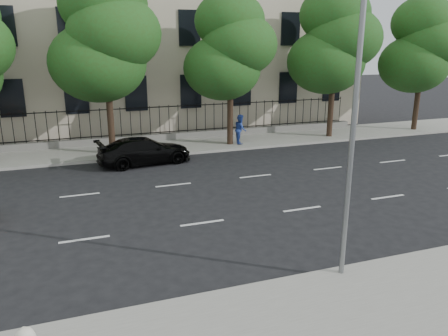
# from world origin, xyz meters

# --- Properties ---
(ground) EXTENTS (120.00, 120.00, 0.00)m
(ground) POSITION_xyz_m (0.00, 0.00, 0.00)
(ground) COLOR black
(ground) RESTS_ON ground
(near_sidewalk) EXTENTS (60.00, 4.00, 0.15)m
(near_sidewalk) POSITION_xyz_m (0.00, -4.00, 0.07)
(near_sidewalk) COLOR gray
(near_sidewalk) RESTS_ON ground
(far_sidewalk) EXTENTS (60.00, 4.00, 0.15)m
(far_sidewalk) POSITION_xyz_m (0.00, 14.00, 0.07)
(far_sidewalk) COLOR gray
(far_sidewalk) RESTS_ON ground
(lane_markings) EXTENTS (49.60, 4.62, 0.01)m
(lane_markings) POSITION_xyz_m (0.00, 4.75, 0.01)
(lane_markings) COLOR silver
(lane_markings) RESTS_ON ground
(masonry_building) EXTENTS (34.60, 12.11, 18.50)m
(masonry_building) POSITION_xyz_m (0.00, 22.95, 9.02)
(masonry_building) COLOR beige
(masonry_building) RESTS_ON ground
(iron_fence) EXTENTS (30.00, 0.50, 2.20)m
(iron_fence) POSITION_xyz_m (0.00, 15.70, 0.65)
(iron_fence) COLOR slate
(iron_fence) RESTS_ON far_sidewalk
(street_light) EXTENTS (0.25, 3.32, 8.05)m
(street_light) POSITION_xyz_m (2.50, -1.77, 5.15)
(street_light) COLOR slate
(street_light) RESTS_ON near_sidewalk
(tree_c) EXTENTS (5.89, 5.50, 9.80)m
(tree_c) POSITION_xyz_m (-1.96, 13.36, 6.41)
(tree_c) COLOR #382619
(tree_c) RESTS_ON far_sidewalk
(tree_d) EXTENTS (5.34, 4.94, 8.84)m
(tree_d) POSITION_xyz_m (5.04, 13.36, 5.84)
(tree_d) COLOR #382619
(tree_d) RESTS_ON far_sidewalk
(tree_e) EXTENTS (5.71, 5.31, 9.46)m
(tree_e) POSITION_xyz_m (12.04, 13.36, 6.20)
(tree_e) COLOR #382619
(tree_e) RESTS_ON far_sidewalk
(tree_f) EXTENTS (5.52, 5.12, 9.01)m
(tree_f) POSITION_xyz_m (19.04, 13.36, 5.88)
(tree_f) COLOR #382619
(tree_f) RESTS_ON far_sidewalk
(black_sedan) EXTENTS (5.05, 2.55, 1.41)m
(black_sedan) POSITION_xyz_m (-0.59, 10.97, 0.70)
(black_sedan) COLOR black
(black_sedan) RESTS_ON ground
(pedestrian_far) EXTENTS (0.86, 1.00, 1.79)m
(pedestrian_far) POSITION_xyz_m (5.63, 13.09, 1.04)
(pedestrian_far) COLOR #243D92
(pedestrian_far) RESTS_ON far_sidewalk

